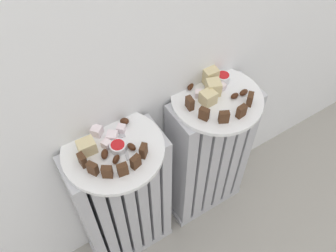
{
  "coord_description": "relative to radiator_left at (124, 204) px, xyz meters",
  "views": [
    {
      "loc": [
        -0.32,
        -0.23,
        1.31
      ],
      "look_at": [
        0.0,
        0.28,
        0.56
      ],
      "focal_mm": 38.43,
      "sensor_mm": 36.0,
      "label": 1
    }
  ],
  "objects": [
    {
      "name": "dark_cake_slice_right_1",
      "position": [
        0.25,
        -0.04,
        0.32
      ],
      "size": [
        0.03,
        0.03,
        0.04
      ],
      "primitive_type": "cube",
      "rotation": [
        0.0,
        0.0,
        -1.07
      ],
      "color": "#472B19",
      "rests_on": "plate_right"
    },
    {
      "name": "dark_cake_slice_left_5",
      "position": [
        0.05,
        -0.06,
        0.32
      ],
      "size": [
        0.03,
        0.03,
        0.04
      ],
      "primitive_type": "cube",
      "rotation": [
        0.0,
        0.0,
        0.74
      ],
      "color": "#472B19",
      "rests_on": "plate_left"
    },
    {
      "name": "radiator_right",
      "position": [
        0.32,
        0.0,
        -0.0
      ],
      "size": [
        0.28,
        0.12,
        0.57
      ],
      "color": "#B2B2B7",
      "rests_on": "ground_plane"
    },
    {
      "name": "marble_cake_slice_right_1",
      "position": [
        0.34,
        0.06,
        0.33
      ],
      "size": [
        0.04,
        0.04,
        0.05
      ],
      "primitive_type": "cube",
      "rotation": [
        0.0,
        0.0,
        -0.06
      ],
      "color": "beige",
      "rests_on": "plate_right"
    },
    {
      "name": "radiator_left",
      "position": [
        0.0,
        0.0,
        0.0
      ],
      "size": [
        0.28,
        0.12,
        0.57
      ],
      "color": "#B2B2B7",
      "rests_on": "ground_plane"
    },
    {
      "name": "dark_cake_slice_left_4",
      "position": [
        0.02,
        -0.08,
        0.32
      ],
      "size": [
        0.03,
        0.02,
        0.04
      ],
      "primitive_type": "cube",
      "rotation": [
        0.0,
        0.0,
        0.29
      ],
      "color": "#472B19",
      "rests_on": "plate_left"
    },
    {
      "name": "turkish_delight_right_0",
      "position": [
        0.28,
        0.03,
        0.31
      ],
      "size": [
        0.03,
        0.03,
        0.02
      ],
      "primitive_type": "cube",
      "rotation": [
        0.0,
        0.0,
        0.97
      ],
      "color": "white",
      "rests_on": "plate_right"
    },
    {
      "name": "medjool_date_right_2",
      "position": [
        0.28,
        0.07,
        0.31
      ],
      "size": [
        0.03,
        0.03,
        0.01
      ],
      "primitive_type": "ellipsoid",
      "rotation": [
        0.0,
        0.0,
        0.57
      ],
      "color": "#3D1E0F",
      "rests_on": "plate_right"
    },
    {
      "name": "jam_bowl_left",
      "position": [
        0.01,
        -0.01,
        0.31
      ],
      "size": [
        0.04,
        0.04,
        0.02
      ],
      "color": "white",
      "rests_on": "plate_left"
    },
    {
      "name": "medjool_date_right_0",
      "position": [
        0.39,
        -0.03,
        0.31
      ],
      "size": [
        0.03,
        0.02,
        0.02
      ],
      "primitive_type": "ellipsoid",
      "rotation": [
        0.0,
        0.0,
        0.12
      ],
      "color": "#3D1E0F",
      "rests_on": "plate_right"
    },
    {
      "name": "dark_cake_slice_right_0",
      "position": [
        0.24,
        0.01,
        0.32
      ],
      "size": [
        0.02,
        0.03,
        0.04
      ],
      "primitive_type": "cube",
      "rotation": [
        0.0,
        0.0,
        -1.68
      ],
      "color": "#472B19",
      "rests_on": "plate_right"
    },
    {
      "name": "dark_cake_slice_right_2",
      "position": [
        0.28,
        -0.08,
        0.32
      ],
      "size": [
        0.03,
        0.03,
        0.04
      ],
      "primitive_type": "cube",
      "rotation": [
        0.0,
        0.0,
        -0.47
      ],
      "color": "#472B19",
      "rests_on": "plate_right"
    },
    {
      "name": "fork",
      "position": [
        0.03,
        0.0,
        0.3
      ],
      "size": [
        0.04,
        0.09,
        0.0
      ],
      "color": "#B7B7BC",
      "rests_on": "plate_left"
    },
    {
      "name": "dark_cake_slice_left_1",
      "position": [
        -0.07,
        -0.04,
        0.32
      ],
      "size": [
        0.02,
        0.03,
        0.04
      ],
      "primitive_type": "cube",
      "rotation": [
        0.0,
        0.0,
        -1.05
      ],
      "color": "#472B19",
      "rests_on": "plate_left"
    },
    {
      "name": "dark_cake_slice_right_4",
      "position": [
        0.38,
        -0.07,
        0.32
      ],
      "size": [
        0.03,
        0.03,
        0.04
      ],
      "primitive_type": "cube",
      "rotation": [
        0.0,
        0.0,
        0.73
      ],
      "color": "#472B19",
      "rests_on": "plate_right"
    },
    {
      "name": "marble_cake_slice_right_2",
      "position": [
        0.32,
        0.02,
        0.32
      ],
      "size": [
        0.05,
        0.05,
        0.04
      ],
      "primitive_type": "cube",
      "rotation": [
        0.0,
        0.0,
        -0.37
      ],
      "color": "beige",
      "rests_on": "plate_right"
    },
    {
      "name": "turkish_delight_left_2",
      "position": [
        0.01,
        0.02,
        0.31
      ],
      "size": [
        0.04,
        0.04,
        0.03
      ],
      "primitive_type": "cube",
      "rotation": [
        0.0,
        0.0,
        0.86
      ],
      "color": "white",
      "rests_on": "plate_left"
    },
    {
      "name": "turkish_delight_left_1",
      "position": [
        -0.01,
        0.06,
        0.31
      ],
      "size": [
        0.04,
        0.04,
        0.02
      ],
      "primitive_type": "cube",
      "rotation": [
        0.0,
        0.0,
        0.7
      ],
      "color": "white",
      "rests_on": "plate_left"
    },
    {
      "name": "turkish_delight_left_3",
      "position": [
        0.04,
        0.04,
        0.31
      ],
      "size": [
        0.03,
        0.03,
        0.02
      ],
      "primitive_type": "cube",
      "rotation": [
        0.0,
        0.0,
        0.76
      ],
      "color": "white",
      "rests_on": "plate_left"
    },
    {
      "name": "plate_left",
      "position": [
        -0.0,
        0.0,
        0.3
      ],
      "size": [
        0.26,
        0.26,
        0.01
      ],
      "primitive_type": "cylinder",
      "color": "white",
      "rests_on": "radiator_left"
    },
    {
      "name": "medjool_date_left_3",
      "position": [
        0.06,
        0.05,
        0.31
      ],
      "size": [
        0.03,
        0.03,
        0.02
      ],
      "primitive_type": "ellipsoid",
      "rotation": [
        0.0,
        0.0,
        2.56
      ],
      "color": "#3D1E0F",
      "rests_on": "plate_left"
    },
    {
      "name": "turkish_delight_right_1",
      "position": [
        0.36,
        0.02,
        0.31
      ],
      "size": [
        0.02,
        0.02,
        0.02
      ],
      "primitive_type": "cube",
      "rotation": [
        0.0,
        0.0,
        0.22
      ],
      "color": "white",
      "rests_on": "plate_right"
    },
    {
      "name": "dark_cake_slice_left_0",
      "position": [
        -0.08,
        -0.01,
        0.32
      ],
      "size": [
        0.02,
        0.03,
        0.04
      ],
      "primitive_type": "cube",
      "rotation": [
        0.0,
        0.0,
        -1.49
      ],
      "color": "#472B19",
      "rests_on": "plate_left"
    },
    {
      "name": "medjool_date_left_1",
      "position": [
        -0.01,
        -0.04,
        0.31
      ],
      "size": [
        0.03,
        0.03,
        0.02
      ],
      "primitive_type": "ellipsoid",
      "rotation": [
        0.0,
        0.0,
        0.65
      ],
      "color": "#3D1E0F",
      "rests_on": "plate_left"
    },
    {
      "name": "dark_cake_slice_left_2",
      "position": [
        -0.05,
        -0.07,
        0.32
      ],
      "size": [
        0.03,
        0.03,
        0.04
      ],
      "primitive_type": "cube",
      "rotation": [
        0.0,
        0.0,
        -0.6
      ],
      "color": "#472B19",
      "rests_on": "plate_left"
    },
    {
      "name": "dark_cake_slice_right_3",
      "position": [
        0.34,
        -0.09,
        0.32
      ],
      "size": [
        0.03,
        0.02,
        0.04
      ],
      "primitive_type": "cube",
      "rotation": [
        0.0,
        0.0,
        0.13
      ],
      "color": "#472B19",
      "rests_on": "plate_right"
    },
    {
      "name": "medjool_date_left_2",
      "position": [
        -0.03,
        -0.01,
        0.31
      ],
      "size": [
        0.03,
        0.03,
        0.02
      ],
      "primitive_type": "ellipsoid",
      "rotation": [
        0.0,
        0.0,
        1.01
      ],
      "color": "#3D1E0F",
      "rests_on": "plate_left"
    },
    {
      "name": "medjool_date_left_0",
      "position": [
        0.04,
        -0.03,
        0.31
      ],
      "size": [
        0.02,
        0.03,
        0.02
      ],
      "primitive_type": "ellipsoid",
      "rotation": [
        0.0,
        0.0,
        1.85
      ],
      "color": "#3D1E0F",
      "rests_on": "plate_left"
    },
    {
      "name": "turkish_delight_left_0",
      "position": [
        -0.01,
        0.01,
        0.31
      ],
      "size": [
        0.03,
        0.03,
        0.02
      ],
      "primitive_type": "cube",
      "rotation": [
        0.0,
        0.0,
        0.44
      ],
      "color": "white",
      "rests_on": "plate_left"
    },
    {
      "name": "dark_cake_slice_left_3",
      "position": [
        -0.01,
        -0.08,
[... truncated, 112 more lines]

